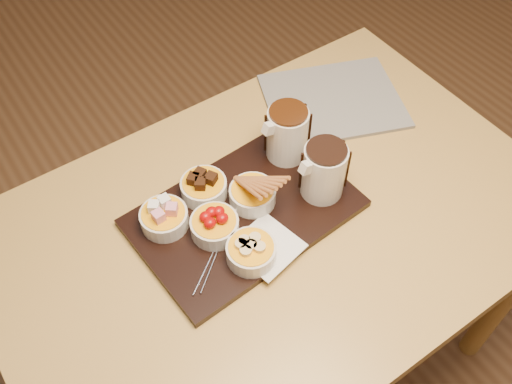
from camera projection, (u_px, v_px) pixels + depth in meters
ground at (270, 355)px, 1.81m from camera, size 5.00×5.00×0.00m
dining_table at (275, 243)px, 1.30m from camera, size 1.20×0.80×0.75m
serving_board at (244, 213)px, 1.22m from camera, size 0.48×0.33×0.02m
napkin at (267, 246)px, 1.15m from camera, size 0.14×0.14×0.00m
bowl_marshmallows at (164, 219)px, 1.17m from camera, size 0.10×0.10×0.04m
bowl_cake at (204, 188)px, 1.22m from camera, size 0.10×0.10×0.04m
bowl_strawberries at (215, 226)px, 1.16m from camera, size 0.10×0.10×0.04m
bowl_biscotti at (253, 195)px, 1.21m from camera, size 0.10×0.10×0.04m
bowl_bananas at (251, 252)px, 1.12m from camera, size 0.10×0.10×0.04m
pitcher_dark_chocolate at (324, 171)px, 1.19m from camera, size 0.10×0.10×0.13m
pitcher_milk_chocolate at (287, 134)px, 1.26m from camera, size 0.10×0.10×0.13m
fondue_skewers at (218, 241)px, 1.16m from camera, size 0.18×0.23×0.01m
newspaper at (333, 101)px, 1.44m from camera, size 0.41×0.37×0.01m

